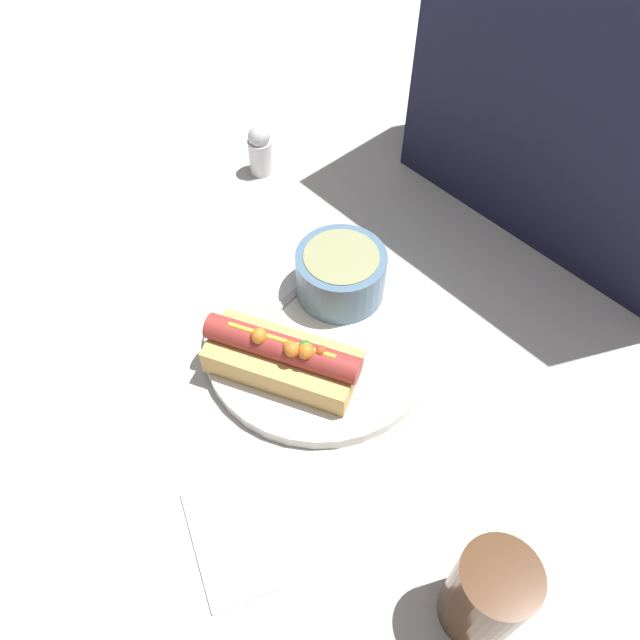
# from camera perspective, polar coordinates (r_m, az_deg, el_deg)

# --- Properties ---
(ground_plane) EXTENTS (4.00, 4.00, 0.00)m
(ground_plane) POSITION_cam_1_polar(r_m,az_deg,el_deg) (0.67, 0.00, -2.27)
(ground_plane) COLOR #BCB7AD
(dinner_plate) EXTENTS (0.25, 0.25, 0.02)m
(dinner_plate) POSITION_cam_1_polar(r_m,az_deg,el_deg) (0.67, 0.00, -1.89)
(dinner_plate) COLOR white
(dinner_plate) RESTS_ON ground_plane
(hot_dog) EXTENTS (0.16, 0.12, 0.06)m
(hot_dog) POSITION_cam_1_polar(r_m,az_deg,el_deg) (0.62, -3.41, -3.38)
(hot_dog) COLOR tan
(hot_dog) RESTS_ON dinner_plate
(soup_bowl) EXTENTS (0.10, 0.10, 0.06)m
(soup_bowl) POSITION_cam_1_polar(r_m,az_deg,el_deg) (0.68, 1.91, 4.41)
(soup_bowl) COLOR slate
(soup_bowl) RESTS_ON dinner_plate
(spoon) EXTENTS (0.04, 0.16, 0.01)m
(spoon) POSITION_cam_1_polar(r_m,az_deg,el_deg) (0.71, -0.79, 3.90)
(spoon) COLOR #B7B7BC
(spoon) RESTS_ON dinner_plate
(drinking_glass) EXTENTS (0.06, 0.06, 0.10)m
(drinking_glass) POSITION_cam_1_polar(r_m,az_deg,el_deg) (0.53, 15.02, -23.08)
(drinking_glass) COLOR #4C2D19
(drinking_glass) RESTS_ON ground_plane
(napkin) EXTENTS (0.12, 0.09, 0.01)m
(napkin) POSITION_cam_1_polar(r_m,az_deg,el_deg) (0.58, -8.35, -19.19)
(napkin) COLOR white
(napkin) RESTS_ON ground_plane
(salt_shaker) EXTENTS (0.03, 0.03, 0.07)m
(salt_shaker) POSITION_cam_1_polar(r_m,az_deg,el_deg) (0.85, -5.50, 15.22)
(salt_shaker) COLOR silver
(salt_shaker) RESTS_ON ground_plane
(seated_diner) EXTENTS (0.40, 0.18, 0.51)m
(seated_diner) POSITION_cam_1_polar(r_m,az_deg,el_deg) (0.76, 26.06, 21.25)
(seated_diner) COLOR #1E1E38
(seated_diner) RESTS_ON ground_plane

